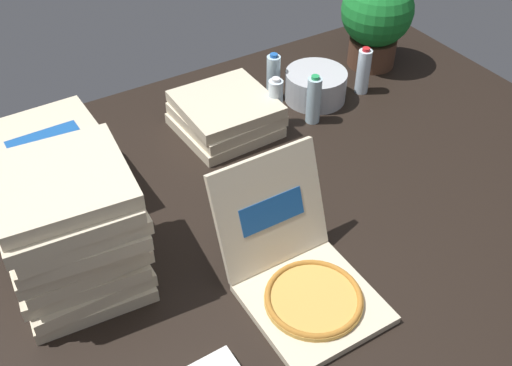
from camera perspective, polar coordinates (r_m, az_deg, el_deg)
name	(u,v)px	position (r m, az deg, el deg)	size (l,w,h in m)	color
ground_plane	(277,223)	(2.35, 2.00, -3.84)	(3.20, 2.40, 0.02)	black
open_pizza_box	(300,273)	(2.06, 4.17, -8.46)	(0.41, 0.56, 0.42)	beige
pizza_stack_left_near	(54,167)	(2.48, -18.60, 1.41)	(0.44, 0.44, 0.31)	beige
pizza_stack_center_far	(226,115)	(2.78, -2.90, 6.50)	(0.44, 0.43, 0.16)	beige
pizza_stack_left_mid	(72,231)	(2.07, -17.03, -4.39)	(0.47, 0.48, 0.47)	beige
ice_bucket	(316,86)	(3.01, 5.66, 9.16)	(0.30, 0.30, 0.15)	#B7BABF
water_bottle_0	(273,77)	(2.98, 1.66, 9.98)	(0.07, 0.07, 0.24)	silver
water_bottle_1	(275,102)	(2.80, 1.85, 7.65)	(0.07, 0.07, 0.24)	silver
water_bottle_2	(363,71)	(3.08, 10.13, 10.39)	(0.07, 0.07, 0.24)	silver
water_bottle_3	(314,100)	(2.82, 5.49, 7.85)	(0.07, 0.07, 0.24)	silver
potted_plant	(377,17)	(3.27, 11.35, 15.18)	(0.37, 0.37, 0.49)	#513323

